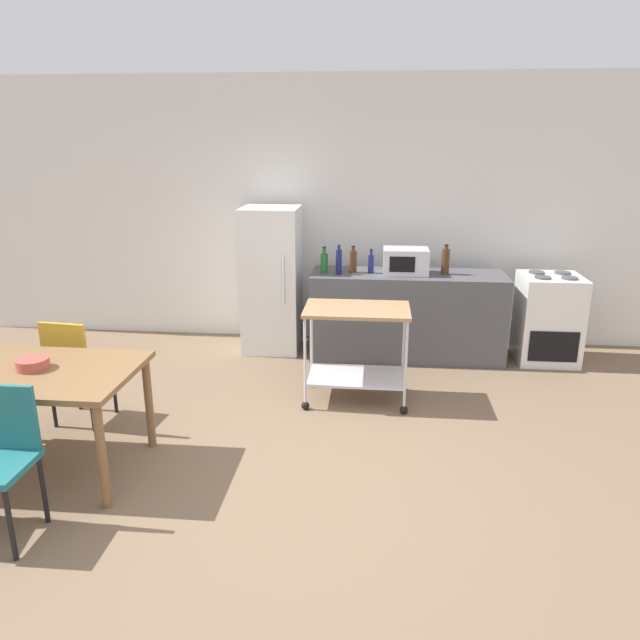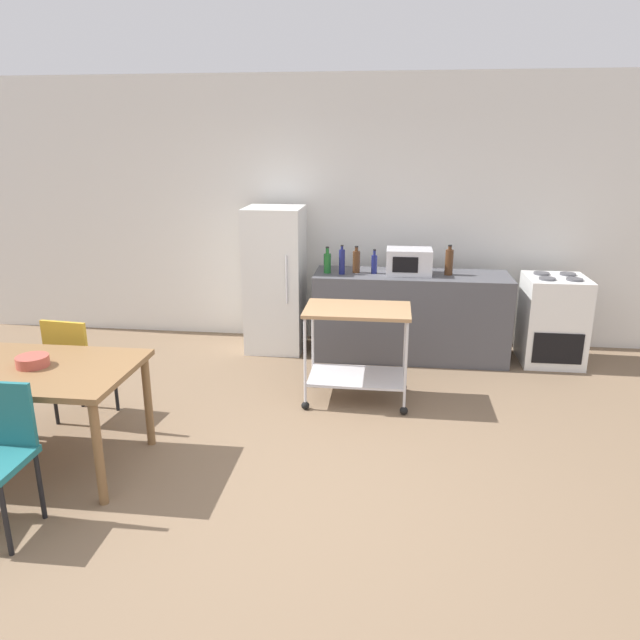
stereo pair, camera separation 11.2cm
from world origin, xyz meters
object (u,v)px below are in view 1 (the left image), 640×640
stove_oven (548,318)px  bottle_hot_sauce (339,261)px  refrigerator (272,280)px  fruit_bowl (33,364)px  bottle_sesame_oil (324,262)px  bottle_soy_sauce (371,263)px  microwave (406,261)px  bottle_wine (353,261)px  dining_table (25,380)px  chair_mustard (75,364)px  bottle_sparkling_water (445,261)px  kitchen_cart (356,339)px

stove_oven → bottle_hot_sauce: (-2.17, -0.11, 0.58)m
refrigerator → fruit_bowl: size_ratio=7.22×
bottle_sesame_oil → bottle_soy_sauce: bearing=3.7°
refrigerator → microwave: (1.41, -0.10, 0.25)m
bottle_wine → fruit_bowl: (-2.04, -2.54, -0.23)m
microwave → fruit_bowl: size_ratio=2.14×
dining_table → bottle_wine: bearing=50.6°
chair_mustard → dining_table: bearing=97.6°
bottle_hot_sauce → microwave: (0.68, 0.09, -0.00)m
dining_table → bottle_sesame_oil: 3.11m
refrigerator → microwave: refrigerator is taller
bottle_hot_sauce → bottle_soy_sauce: bottle_hot_sauce is taller
dining_table → fruit_bowl: bearing=15.8°
bottle_wine → fruit_bowl: bottle_wine is taller
chair_mustard → bottle_wine: bearing=-132.8°
fruit_bowl → bottle_hot_sauce: bearing=52.2°
bottle_sparkling_water → fruit_bowl: bottle_sparkling_water is taller
dining_table → bottle_wine: bottle_wine is taller
bottle_sparkling_water → fruit_bowl: (-2.98, -2.54, -0.25)m
bottle_hot_sauce → bottle_wine: (0.14, 0.09, -0.01)m
bottle_wine → bottle_sesame_oil: bearing=-171.0°
bottle_sesame_oil → microwave: bearing=3.2°
refrigerator → bottle_sparkling_water: refrigerator is taller
bottle_soy_sauce → kitchen_cart: bearing=-94.8°
kitchen_cart → bottle_sparkling_water: 1.53m
dining_table → bottle_hot_sauce: bottle_hot_sauce is taller
bottle_sesame_oil → microwave: 0.84m
bottle_hot_sauce → fruit_bowl: bottle_hot_sauce is taller
bottle_sesame_oil → bottle_soy_sauce: (0.48, 0.03, -0.01)m
refrigerator → bottle_hot_sauce: refrigerator is taller
bottle_soy_sauce → bottle_sparkling_water: bearing=1.8°
bottle_hot_sauce → bottle_sparkling_water: 1.09m
dining_table → stove_oven: 4.87m
dining_table → bottle_sparkling_water: size_ratio=4.88×
microwave → bottle_wine: bearing=180.0°
refrigerator → kitchen_cart: 1.61m
stove_oven → bottle_sparkling_water: bearing=-179.2°
bottle_sesame_oil → bottle_hot_sauce: bearing=-15.2°
bottle_wine → chair_mustard: bearing=-138.8°
kitchen_cart → fruit_bowl: size_ratio=4.24×
stove_oven → bottle_soy_sauce: (-1.84, -0.04, 0.55)m
fruit_bowl → bottle_sesame_oil: bearing=55.0°
bottle_soy_sauce → bottle_sparkling_water: bottle_sparkling_water is taller
bottle_wine → bottle_soy_sauce: size_ratio=1.11×
bottle_sparkling_water → bottle_soy_sauce: bearing=-178.2°
bottle_hot_sauce → fruit_bowl: (-1.90, -2.45, -0.25)m
bottle_soy_sauce → bottle_sparkling_water: (0.76, 0.02, 0.03)m
dining_table → stove_oven: bearing=32.0°
stove_oven → fruit_bowl: bearing=-147.8°
refrigerator → bottle_sesame_oil: refrigerator is taller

